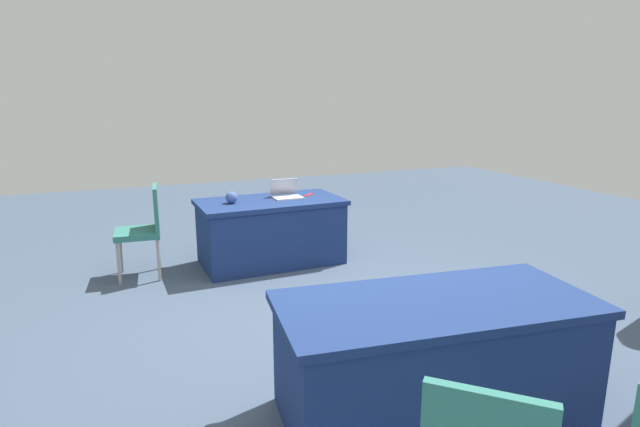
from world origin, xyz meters
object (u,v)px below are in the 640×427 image
object	(u,v)px
table_mid_left	(433,358)
chair_tucked_right	(144,226)
laptop_silver	(287,194)
yarn_ball	(231,197)
scissors_red	(309,195)
table_foreground	(271,231)

from	to	relation	value
table_mid_left	chair_tucked_right	xyz separation A→B (m)	(1.39, -3.12, 0.18)
laptop_silver	yarn_ball	world-z (taller)	laptop_silver
laptop_silver	scissors_red	world-z (taller)	laptop_silver
yarn_ball	laptop_silver	bearing A→B (deg)	-173.61
laptop_silver	chair_tucked_right	bearing A→B (deg)	-0.84
chair_tucked_right	scissors_red	xyz separation A→B (m)	(-1.82, -0.02, 0.18)
table_mid_left	laptop_silver	distance (m)	3.14
table_foreground	scissors_red	distance (m)	0.61
yarn_ball	table_mid_left	bearing A→B (deg)	99.20
yarn_ball	scissors_red	world-z (taller)	yarn_ball
table_foreground	scissors_red	world-z (taller)	scissors_red
table_foreground	laptop_silver	distance (m)	0.45
table_mid_left	laptop_silver	world-z (taller)	laptop_silver
table_foreground	chair_tucked_right	world-z (taller)	chair_tucked_right
table_foreground	yarn_ball	distance (m)	0.61
chair_tucked_right	scissors_red	distance (m)	1.83
table_mid_left	yarn_ball	distance (m)	3.10
yarn_ball	scissors_red	bearing A→B (deg)	-173.21
table_foreground	chair_tucked_right	bearing A→B (deg)	-2.85
laptop_silver	table_foreground	bearing A→B (deg)	13.31
table_foreground	table_mid_left	bearing A→B (deg)	91.08
table_foreground	scissors_red	size ratio (longest dim) A/B	8.90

